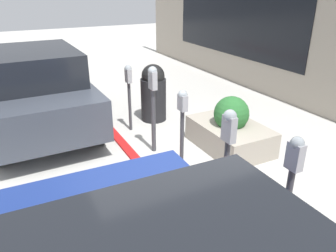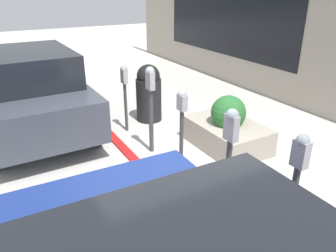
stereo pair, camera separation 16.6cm
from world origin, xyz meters
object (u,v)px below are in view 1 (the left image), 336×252
parking_meter_second (228,145)px  parking_meter_fourth (153,97)px  parking_meter_nearest (289,189)px  planter_box (230,130)px  trash_bin (153,93)px  parking_meter_middle (182,118)px  parking_meter_farthest (129,85)px  parked_car_middle (36,89)px

parking_meter_second → parking_meter_fourth: parking_meter_fourth is taller
parking_meter_second → parking_meter_nearest: bearing=177.9°
planter_box → parking_meter_fourth: bearing=68.2°
parking_meter_second → trash_bin: parking_meter_second is taller
parking_meter_second → trash_bin: (3.40, -0.61, -0.41)m
parking_meter_middle → parking_meter_farthest: size_ratio=1.04×
parking_meter_second → parking_meter_farthest: parking_meter_second is taller
parking_meter_fourth → planter_box: (-0.51, -1.28, -0.67)m
parking_meter_nearest → trash_bin: 4.45m
planter_box → parked_car_middle: parked_car_middle is taller
parking_meter_fourth → parking_meter_middle: bearing=-179.3°
parking_meter_middle → trash_bin: size_ratio=1.14×
planter_box → parking_meter_farthest: bearing=39.9°
parking_meter_fourth → trash_bin: bearing=-24.9°
parking_meter_middle → trash_bin: (2.33, -0.61, -0.36)m
parking_meter_second → parking_meter_fourth: bearing=0.3°
parking_meter_middle → parking_meter_farthest: 2.03m
parking_meter_nearest → parking_meter_farthest: size_ratio=1.16×
parking_meter_second → parked_car_middle: size_ratio=0.37×
parked_car_middle → parking_meter_second: bearing=-158.3°
parking_meter_nearest → parking_meter_middle: (2.06, -0.04, -0.04)m
parking_meter_nearest → planter_box: parking_meter_nearest is taller
parking_meter_nearest → parked_car_middle: size_ratio=0.39×
trash_bin → parked_car_middle: bearing=75.1°
parking_meter_fourth → trash_bin: (1.35, -0.63, -0.40)m
parked_car_middle → trash_bin: parked_car_middle is taller
parking_meter_middle → parking_meter_second: bearing=180.0°
parked_car_middle → parking_meter_fourth: bearing=-140.8°
trash_bin → parking_meter_fourth: bearing=155.1°
parking_meter_second → parking_meter_farthest: bearing=0.8°
parking_meter_farthest → trash_bin: 0.80m
parking_meter_second → parked_car_middle: (4.01, 1.65, -0.18)m
planter_box → trash_bin: 1.99m
parking_meter_fourth → parked_car_middle: size_ratio=0.38×
parking_meter_second → planter_box: size_ratio=0.99×
parking_meter_nearest → parking_meter_farthest: bearing=0.1°
parking_meter_farthest → trash_bin: parking_meter_farthest is taller
parked_car_middle → parking_meter_middle: bearing=-151.3°
parking_meter_fourth → parking_meter_nearest: bearing=179.5°
parking_meter_nearest → planter_box: bearing=-27.3°
parking_meter_nearest → planter_box: size_ratio=1.05×
trash_bin → planter_box: bearing=-160.8°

